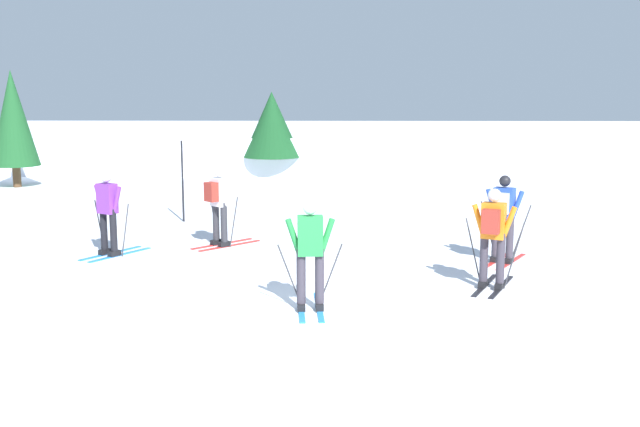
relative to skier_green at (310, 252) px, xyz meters
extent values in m
plane|color=silver|center=(0.20, -0.24, -0.92)|extent=(120.00, 120.00, 0.00)
cube|color=silver|center=(0.20, 21.29, -0.20)|extent=(80.00, 8.79, 1.43)
cube|color=#237AC6|center=(-0.15, 0.13, -0.91)|extent=(0.21, 1.60, 0.02)
cube|color=#237AC6|center=(0.13, 0.15, -0.91)|extent=(0.21, 1.60, 0.02)
cube|color=black|center=(-0.14, -0.02, -0.85)|extent=(0.14, 0.27, 0.10)
cube|color=black|center=(0.14, 0.00, -0.85)|extent=(0.14, 0.27, 0.10)
cylinder|color=#38333D|center=(-0.14, -0.02, -0.37)|extent=(0.14, 0.14, 0.85)
cylinder|color=#38333D|center=(0.14, 0.00, -0.37)|extent=(0.14, 0.14, 0.85)
cube|color=#23843D|center=(0.00, -0.01, 0.25)|extent=(0.40, 0.27, 0.60)
cylinder|color=#23843D|center=(-0.25, -0.01, 0.24)|extent=(0.26, 0.11, 0.55)
cylinder|color=#23843D|center=(0.25, 0.03, 0.24)|extent=(0.26, 0.11, 0.55)
sphere|color=silver|center=(0.00, -0.01, 0.68)|extent=(0.22, 0.22, 0.22)
cylinder|color=#38383D|center=(-0.31, 0.07, -0.41)|extent=(0.40, 0.05, 1.02)
cylinder|color=#38383D|center=(0.30, 0.11, -0.41)|extent=(0.40, 0.05, 1.02)
cube|color=#237AC6|center=(-4.20, 3.90, -0.91)|extent=(0.93, 1.40, 0.02)
cube|color=#237AC6|center=(-3.96, 3.75, -0.91)|extent=(0.93, 1.40, 0.02)
cube|color=black|center=(-4.28, 3.78, -0.85)|extent=(0.24, 0.28, 0.10)
cube|color=black|center=(-4.04, 3.63, -0.85)|extent=(0.24, 0.28, 0.10)
cylinder|color=black|center=(-4.28, 3.78, -0.37)|extent=(0.14, 0.14, 0.85)
cylinder|color=black|center=(-4.04, 3.63, -0.37)|extent=(0.14, 0.14, 0.85)
cube|color=purple|center=(-4.16, 3.70, 0.25)|extent=(0.45, 0.41, 0.60)
cylinder|color=purple|center=(-4.36, 3.85, 0.24)|extent=(0.26, 0.21, 0.55)
cylinder|color=purple|center=(-3.94, 3.59, 0.24)|extent=(0.26, 0.21, 0.55)
sphere|color=silver|center=(-4.16, 3.70, 0.68)|extent=(0.22, 0.22, 0.22)
cylinder|color=#38383D|center=(-4.42, 3.99, -0.37)|extent=(0.23, 0.16, 1.10)
cylinder|color=#38383D|center=(-3.79, 3.59, -0.37)|extent=(0.23, 0.16, 1.10)
cube|color=red|center=(-2.06, 4.88, -0.91)|extent=(1.19, 1.20, 0.02)
cube|color=red|center=(-1.86, 4.68, -0.91)|extent=(1.19, 1.20, 0.02)
cube|color=black|center=(-2.16, 4.77, -0.85)|extent=(0.27, 0.27, 0.10)
cube|color=black|center=(-1.97, 4.58, -0.85)|extent=(0.27, 0.27, 0.10)
cylinder|color=#2D2D33|center=(-2.16, 4.77, -0.37)|extent=(0.14, 0.14, 0.85)
cylinder|color=#2D2D33|center=(-1.97, 4.58, -0.37)|extent=(0.14, 0.14, 0.85)
cube|color=white|center=(-2.07, 4.68, 0.25)|extent=(0.44, 0.44, 0.60)
cylinder|color=white|center=(-2.23, 4.87, 0.24)|extent=(0.24, 0.24, 0.55)
cylinder|color=white|center=(-1.87, 4.51, 0.24)|extent=(0.24, 0.24, 0.55)
sphere|color=silver|center=(-2.07, 4.68, 0.68)|extent=(0.22, 0.22, 0.22)
cylinder|color=#38383D|center=(-2.24, 4.99, -0.36)|extent=(0.23, 0.23, 1.11)
cylinder|color=#38383D|center=(-1.75, 4.50, -0.36)|extent=(0.23, 0.23, 1.11)
cube|color=maroon|center=(-2.21, 4.53, 0.27)|extent=(0.33, 0.33, 0.40)
cube|color=black|center=(2.95, 1.51, -0.91)|extent=(0.73, 1.50, 0.02)
cube|color=black|center=(3.21, 1.40, -0.91)|extent=(0.73, 1.50, 0.02)
cube|color=black|center=(2.89, 1.38, -0.85)|extent=(0.22, 0.29, 0.10)
cube|color=black|center=(3.15, 1.26, -0.85)|extent=(0.22, 0.29, 0.10)
cylinder|color=#38333D|center=(2.89, 1.38, -0.37)|extent=(0.14, 0.14, 0.85)
cylinder|color=#38333D|center=(3.15, 1.26, -0.37)|extent=(0.14, 0.14, 0.85)
cube|color=orange|center=(3.02, 1.32, 0.25)|extent=(0.44, 0.37, 0.60)
cylinder|color=orange|center=(2.80, 1.44, 0.24)|extent=(0.27, 0.19, 0.55)
cylinder|color=orange|center=(3.26, 1.24, 0.24)|extent=(0.27, 0.19, 0.55)
sphere|color=silver|center=(3.02, 1.32, 0.68)|extent=(0.22, 0.22, 0.22)
cylinder|color=#38383D|center=(2.75, 1.55, -0.33)|extent=(0.30, 0.15, 1.17)
cylinder|color=#38383D|center=(3.37, 1.27, -0.33)|extent=(0.30, 0.15, 1.17)
cube|color=maroon|center=(2.94, 1.13, 0.27)|extent=(0.33, 0.28, 0.40)
cube|color=red|center=(3.56, 3.42, -0.91)|extent=(0.88, 1.43, 0.02)
cube|color=red|center=(3.80, 3.28, -0.91)|extent=(0.88, 1.43, 0.02)
cube|color=black|center=(3.48, 3.29, -0.85)|extent=(0.23, 0.29, 0.10)
cube|color=black|center=(3.73, 3.15, -0.85)|extent=(0.23, 0.29, 0.10)
cylinder|color=#38333D|center=(3.48, 3.29, -0.37)|extent=(0.14, 0.14, 0.85)
cylinder|color=#38333D|center=(3.73, 3.15, -0.37)|extent=(0.14, 0.14, 0.85)
cube|color=#284CB7|center=(3.60, 3.22, 0.25)|extent=(0.45, 0.40, 0.60)
cylinder|color=#284CB7|center=(3.40, 3.37, 0.24)|extent=(0.27, 0.21, 0.55)
cylinder|color=#284CB7|center=(3.83, 3.12, 0.24)|extent=(0.27, 0.21, 0.55)
sphere|color=black|center=(3.60, 3.22, 0.68)|extent=(0.22, 0.22, 0.22)
cylinder|color=#38383D|center=(3.39, 3.47, -0.34)|extent=(0.34, 0.21, 1.17)
cylinder|color=#38383D|center=(3.92, 3.15, -0.34)|extent=(0.34, 0.21, 1.17)
cube|color=#B7B2A3|center=(3.50, 3.04, 0.27)|extent=(0.33, 0.30, 0.40)
cylinder|color=black|center=(-3.42, 7.63, 0.10)|extent=(0.05, 0.05, 2.03)
cylinder|color=#513823|center=(-10.25, 14.02, -0.56)|extent=(0.27, 0.27, 0.72)
cone|color=#194C23|center=(-10.25, 14.02, 1.38)|extent=(1.59, 1.59, 3.15)
cylinder|color=#513823|center=(-1.96, 17.23, -0.55)|extent=(0.28, 0.28, 0.72)
cone|color=#14421E|center=(-1.96, 17.23, 1.01)|extent=(2.17, 2.17, 2.40)
camera|label=1|loc=(0.36, -11.42, 2.52)|focal=43.43mm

